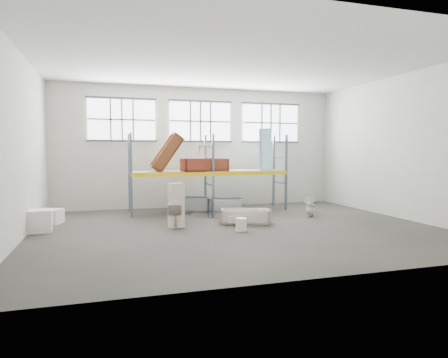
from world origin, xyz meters
name	(u,v)px	position (x,y,z in m)	size (l,w,h in m)	color
floor	(238,229)	(0.00, 0.00, -0.05)	(12.00, 10.00, 0.10)	#47433C
ceiling	(239,60)	(0.00, 0.00, 5.05)	(12.00, 10.00, 0.10)	silver
wall_back	(200,148)	(0.00, 5.05, 2.50)	(12.00, 0.10, 5.00)	#B4B3A6
wall_front	(329,142)	(0.00, -5.05, 2.50)	(12.00, 0.10, 5.00)	#BAB9AD
wall_left	(16,145)	(-6.05, 0.00, 2.50)	(0.10, 10.00, 5.00)	#B5B4A7
wall_right	(403,147)	(6.05, 0.00, 2.50)	(0.10, 10.00, 5.00)	#A1A094
window_left	(122,120)	(-3.20, 4.94, 3.60)	(2.60, 0.04, 1.60)	white
window_mid	(200,121)	(0.00, 4.94, 3.60)	(2.60, 0.04, 1.60)	white
window_right	(271,123)	(3.20, 4.94, 3.60)	(2.60, 0.04, 1.60)	white
rack_upright_la	(131,175)	(-3.00, 2.90, 1.50)	(0.08, 0.08, 3.00)	slate
rack_upright_lb	(129,173)	(-3.00, 4.10, 1.50)	(0.08, 0.08, 3.00)	slate
rack_upright_ma	(213,174)	(0.00, 2.90, 1.50)	(0.08, 0.08, 3.00)	slate
rack_upright_mb	(205,172)	(0.00, 4.10, 1.50)	(0.08, 0.08, 3.00)	slate
rack_upright_ra	(286,173)	(3.00, 2.90, 1.50)	(0.08, 0.08, 3.00)	slate
rack_upright_rb	(274,171)	(3.00, 4.10, 1.50)	(0.08, 0.08, 3.00)	slate
rack_beam_front	(213,174)	(0.00, 2.90, 1.50)	(6.00, 0.10, 0.14)	yellow
rack_beam_back	(205,172)	(0.00, 4.10, 1.50)	(6.00, 0.10, 0.14)	yellow
shelf_deck	(209,171)	(0.00, 3.50, 1.58)	(5.90, 1.10, 0.03)	gray
wet_patch	(215,214)	(0.00, 2.70, 0.00)	(1.80, 1.80, 0.00)	black
bathtub_beige	(245,216)	(0.46, 0.65, 0.23)	(1.55, 0.73, 0.45)	beige
cistern_spare	(265,215)	(1.08, 0.48, 0.28)	(0.40, 0.19, 0.38)	beige
sink_in_tub	(243,219)	(0.39, 0.63, 0.16)	(0.48, 0.48, 0.16)	beige
toilet_beige	(175,215)	(-1.83, 0.70, 0.38)	(0.42, 0.75, 0.76)	beige
cistern_tall	(176,205)	(-1.81, 0.58, 0.69)	(0.44, 0.29, 1.37)	beige
toilet_white	(311,206)	(3.18, 1.26, 0.39)	(0.35, 0.36, 0.78)	white
steel_tub_left	(189,204)	(-0.74, 3.79, 0.27)	(1.45, 0.68, 0.53)	#929498
steel_tub_right	(225,205)	(0.61, 3.40, 0.24)	(1.33, 0.62, 0.49)	#AFB2B8
rust_tub_flat	(204,165)	(-0.23, 3.36, 1.82)	(1.73, 0.81, 0.49)	maroon
rust_tub_tilted	(167,153)	(-1.66, 3.43, 2.29)	(1.54, 0.72, 0.43)	brown
sink_on_shelf	(204,158)	(-0.27, 3.24, 2.09)	(0.68, 0.53, 0.60)	white
blue_tub_upright	(265,150)	(2.40, 3.60, 2.40)	(1.71, 0.80, 0.48)	#9EE1F0
bucket	(241,225)	(-0.07, -0.49, 0.19)	(0.33, 0.33, 0.38)	white
carton_near	(38,221)	(-5.77, 1.08, 0.32)	(0.75, 0.65, 0.65)	white
carton_far	(52,216)	(-5.55, 2.42, 0.23)	(0.56, 0.56, 0.47)	silver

